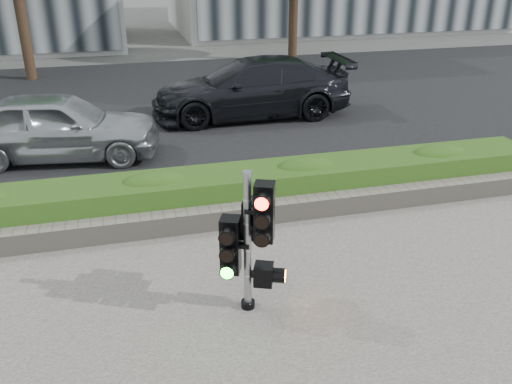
# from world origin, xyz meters

# --- Properties ---
(ground) EXTENTS (120.00, 120.00, 0.00)m
(ground) POSITION_xyz_m (0.00, 0.00, 0.00)
(ground) COLOR #51514C
(ground) RESTS_ON ground
(road) EXTENTS (60.00, 13.00, 0.02)m
(road) POSITION_xyz_m (0.00, 10.00, 0.01)
(road) COLOR black
(road) RESTS_ON ground
(curb) EXTENTS (60.00, 0.25, 0.12)m
(curb) POSITION_xyz_m (0.00, 3.15, 0.06)
(curb) COLOR gray
(curb) RESTS_ON ground
(stone_wall) EXTENTS (12.00, 0.32, 0.34)m
(stone_wall) POSITION_xyz_m (0.00, 1.90, 0.20)
(stone_wall) COLOR gray
(stone_wall) RESTS_ON sidewalk
(hedge) EXTENTS (12.00, 1.00, 0.68)m
(hedge) POSITION_xyz_m (0.00, 2.55, 0.37)
(hedge) COLOR #5B942D
(hedge) RESTS_ON sidewalk
(traffic_signal) EXTENTS (0.70, 0.59, 1.89)m
(traffic_signal) POSITION_xyz_m (-0.25, -0.36, 1.08)
(traffic_signal) COLOR black
(traffic_signal) RESTS_ON sidewalk
(car_silver) EXTENTS (4.51, 2.34, 1.47)m
(car_silver) POSITION_xyz_m (-2.96, 5.96, 0.75)
(car_silver) COLOR #AFB1B7
(car_silver) RESTS_ON road
(car_dark) EXTENTS (5.37, 2.20, 1.56)m
(car_dark) POSITION_xyz_m (1.89, 8.09, 0.80)
(car_dark) COLOR black
(car_dark) RESTS_ON road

